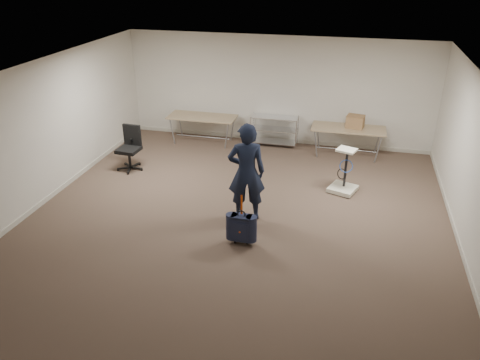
# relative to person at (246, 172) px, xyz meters

# --- Properties ---
(ground) EXTENTS (9.00, 9.00, 0.00)m
(ground) POSITION_rel_person_xyz_m (-0.15, -0.33, -0.96)
(ground) COLOR #423128
(ground) RESTS_ON ground
(room_shell) EXTENTS (8.00, 9.00, 9.00)m
(room_shell) POSITION_rel_person_xyz_m (-0.15, 1.05, -0.91)
(room_shell) COLOR silver
(room_shell) RESTS_ON ground
(folding_table_left) EXTENTS (1.80, 0.75, 0.73)m
(folding_table_left) POSITION_rel_person_xyz_m (-2.05, 3.62, -0.28)
(folding_table_left) COLOR #99815E
(folding_table_left) RESTS_ON ground
(folding_table_right) EXTENTS (1.80, 0.75, 0.73)m
(folding_table_right) POSITION_rel_person_xyz_m (1.75, 3.62, -0.28)
(folding_table_right) COLOR #99815E
(folding_table_right) RESTS_ON ground
(wire_shelf) EXTENTS (1.22, 0.47, 0.80)m
(wire_shelf) POSITION_rel_person_xyz_m (-0.15, 3.87, -0.52)
(wire_shelf) COLOR silver
(wire_shelf) RESTS_ON ground
(person) EXTENTS (0.79, 0.62, 1.92)m
(person) POSITION_rel_person_xyz_m (0.00, 0.00, 0.00)
(person) COLOR black
(person) RESTS_ON ground
(suitcase) EXTENTS (0.35, 0.20, 0.96)m
(suitcase) POSITION_rel_person_xyz_m (0.13, -0.92, -0.63)
(suitcase) COLOR #141F2F
(suitcase) RESTS_ON ground
(office_chair) EXTENTS (0.63, 0.63, 1.03)m
(office_chair) POSITION_rel_person_xyz_m (-3.17, 1.57, -0.65)
(office_chair) COLOR black
(office_chair) RESTS_ON ground
(equipment_cart) EXTENTS (0.68, 0.68, 0.98)m
(equipment_cart) POSITION_rel_person_xyz_m (1.76, 1.56, -0.70)
(equipment_cart) COLOR #F2E3D0
(equipment_cart) RESTS_ON ground
(cardboard_box) EXTENTS (0.46, 0.38, 0.31)m
(cardboard_box) POSITION_rel_person_xyz_m (1.89, 3.68, -0.07)
(cardboard_box) COLOR olive
(cardboard_box) RESTS_ON folding_table_right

